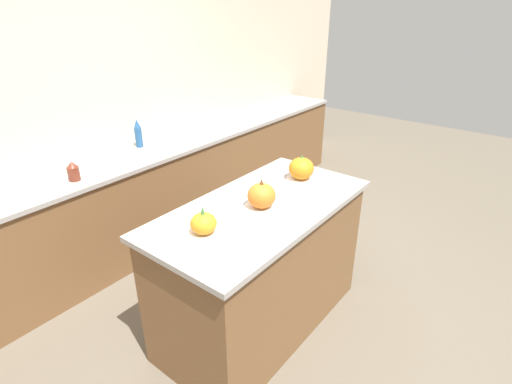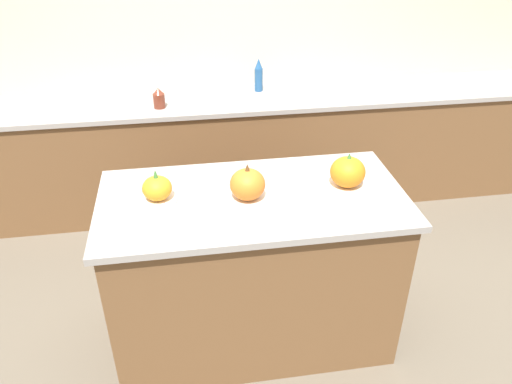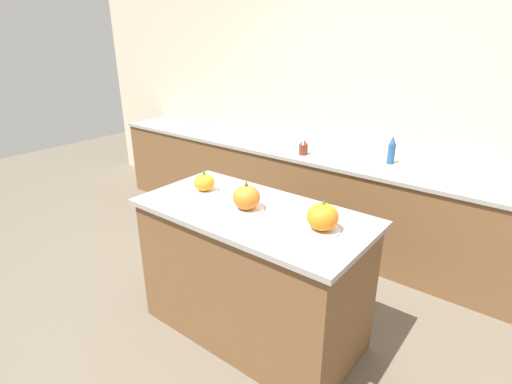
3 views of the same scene
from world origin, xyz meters
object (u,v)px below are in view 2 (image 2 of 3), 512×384
object	(u,v)px
bottle_tall	(259,76)
pumpkin_cake_right	(348,173)
bottle_short	(159,98)
pumpkin_cake_center	(248,185)
pumpkin_cake_left	(157,189)

from	to	relation	value
bottle_tall	pumpkin_cake_right	bearing A→B (deg)	-82.91
bottle_short	pumpkin_cake_center	bearing A→B (deg)	-72.47
pumpkin_cake_left	pumpkin_cake_right	bearing A→B (deg)	-1.14
bottle_tall	bottle_short	xyz separation A→B (m)	(-0.77, -0.24, -0.05)
bottle_tall	bottle_short	world-z (taller)	bottle_tall
pumpkin_cake_right	bottle_short	distance (m)	1.67
bottle_short	bottle_tall	bearing A→B (deg)	17.36
pumpkin_cake_left	pumpkin_cake_center	distance (m)	0.44
pumpkin_cake_left	bottle_short	world-z (taller)	pumpkin_cake_left
pumpkin_cake_center	bottle_tall	distance (m)	1.68
pumpkin_cake_left	bottle_tall	bearing A→B (deg)	64.42
pumpkin_cake_left	bottle_tall	world-z (taller)	bottle_tall
pumpkin_cake_right	bottle_tall	world-z (taller)	bottle_tall
bottle_tall	bottle_short	distance (m)	0.80
pumpkin_cake_left	pumpkin_cake_center	xyz separation A→B (m)	(0.44, -0.06, 0.02)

